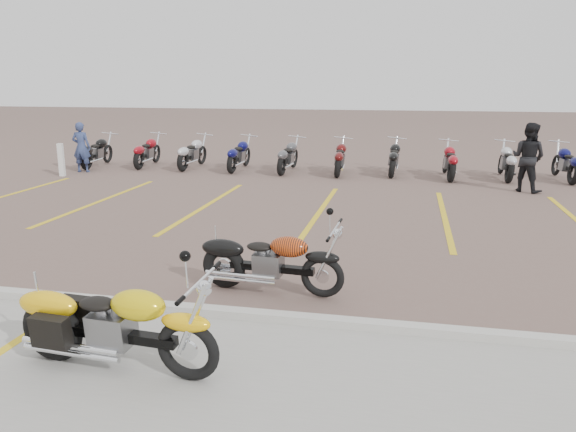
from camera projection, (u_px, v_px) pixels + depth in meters
name	position (u px, v px, depth m)	size (l,w,h in m)	color
ground	(280.00, 268.00, 8.78)	(100.00, 100.00, 0.00)	brown
curb	(244.00, 315.00, 6.86)	(60.00, 0.18, 0.12)	#ADAAA3
parking_stripes	(320.00, 211.00, 12.58)	(38.00, 5.50, 0.01)	gold
yellow_cruiser	(113.00, 328.00, 5.58)	(2.21, 0.37, 0.91)	black
flame_cruiser	(269.00, 263.00, 7.67)	(2.04, 0.36, 0.84)	black
person_a	(81.00, 147.00, 17.85)	(0.58, 0.38, 1.59)	navy
person_b	(528.00, 157.00, 14.63)	(0.88, 0.68, 1.81)	black
bollard	(61.00, 160.00, 17.14)	(0.15, 0.15, 1.00)	silver
bg_bike_row	(392.00, 158.00, 17.21)	(20.53, 2.03, 1.10)	black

